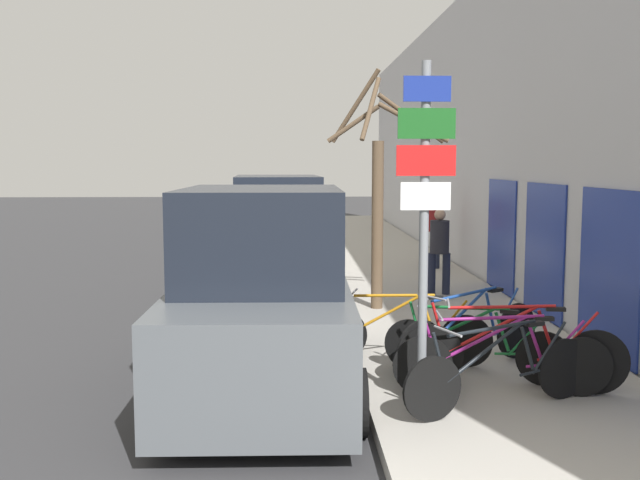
{
  "coord_description": "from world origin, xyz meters",
  "views": [
    {
      "loc": [
        0.22,
        -2.49,
        2.6
      ],
      "look_at": [
        0.61,
        6.74,
        1.59
      ],
      "focal_mm": 40.0,
      "sensor_mm": 36.0,
      "label": 1
    }
  ],
  "objects_px": {
    "bicycle_3": "(474,346)",
    "bicycle_5": "(403,333)",
    "bicycle_0": "(501,373)",
    "pedestrian_near": "(439,245)",
    "bicycle_1": "(502,361)",
    "signpost": "(424,212)",
    "parked_car_1": "(277,243)",
    "bicycle_4": "(471,335)",
    "parked_car_0": "(263,301)",
    "street_tree": "(379,196)",
    "pedestrian_far": "(430,224)",
    "bicycle_2": "(512,354)"
  },
  "relations": [
    {
      "from": "signpost",
      "to": "parked_car_0",
      "type": "xyz_separation_m",
      "value": [
        -1.62,
        1.04,
        -1.07
      ]
    },
    {
      "from": "bicycle_3",
      "to": "parked_car_0",
      "type": "relative_size",
      "value": 0.42
    },
    {
      "from": "signpost",
      "to": "bicycle_3",
      "type": "height_order",
      "value": "signpost"
    },
    {
      "from": "bicycle_2",
      "to": "parked_car_0",
      "type": "distance_m",
      "value": 2.78
    },
    {
      "from": "bicycle_4",
      "to": "pedestrian_far",
      "type": "xyz_separation_m",
      "value": [
        1.09,
        8.06,
        0.63
      ]
    },
    {
      "from": "pedestrian_near",
      "to": "bicycle_5",
      "type": "bearing_deg",
      "value": 73.29
    },
    {
      "from": "bicycle_4",
      "to": "street_tree",
      "type": "height_order",
      "value": "street_tree"
    },
    {
      "from": "signpost",
      "to": "parked_car_1",
      "type": "xyz_separation_m",
      "value": [
        -1.55,
        6.59,
        -1.05
      ]
    },
    {
      "from": "bicycle_1",
      "to": "parked_car_1",
      "type": "height_order",
      "value": "parked_car_1"
    },
    {
      "from": "bicycle_4",
      "to": "parked_car_0",
      "type": "relative_size",
      "value": 0.43
    },
    {
      "from": "bicycle_3",
      "to": "parked_car_0",
      "type": "xyz_separation_m",
      "value": [
        -2.4,
        0.08,
        0.52
      ]
    },
    {
      "from": "parked_car_1",
      "to": "pedestrian_far",
      "type": "height_order",
      "value": "parked_car_1"
    },
    {
      "from": "bicycle_3",
      "to": "bicycle_5",
      "type": "bearing_deg",
      "value": 74.2
    },
    {
      "from": "signpost",
      "to": "bicycle_4",
      "type": "distance_m",
      "value": 2.2
    },
    {
      "from": "bicycle_1",
      "to": "bicycle_5",
      "type": "bearing_deg",
      "value": 37.76
    },
    {
      "from": "parked_car_0",
      "to": "bicycle_4",
      "type": "bearing_deg",
      "value": 7.23
    },
    {
      "from": "bicycle_0",
      "to": "pedestrian_near",
      "type": "bearing_deg",
      "value": -28.07
    },
    {
      "from": "pedestrian_near",
      "to": "pedestrian_far",
      "type": "relative_size",
      "value": 0.89
    },
    {
      "from": "signpost",
      "to": "bicycle_5",
      "type": "distance_m",
      "value": 2.25
    },
    {
      "from": "signpost",
      "to": "bicycle_2",
      "type": "height_order",
      "value": "signpost"
    },
    {
      "from": "bicycle_2",
      "to": "pedestrian_near",
      "type": "height_order",
      "value": "pedestrian_near"
    },
    {
      "from": "bicycle_0",
      "to": "bicycle_4",
      "type": "relative_size",
      "value": 1.06
    },
    {
      "from": "signpost",
      "to": "pedestrian_near",
      "type": "height_order",
      "value": "signpost"
    },
    {
      "from": "bicycle_0",
      "to": "bicycle_5",
      "type": "bearing_deg",
      "value": 1.12
    },
    {
      "from": "parked_car_0",
      "to": "parked_car_1",
      "type": "bearing_deg",
      "value": 90.33
    },
    {
      "from": "bicycle_4",
      "to": "pedestrian_far",
      "type": "height_order",
      "value": "pedestrian_far"
    },
    {
      "from": "bicycle_5",
      "to": "pedestrian_far",
      "type": "bearing_deg",
      "value": 1.94
    },
    {
      "from": "bicycle_5",
      "to": "street_tree",
      "type": "height_order",
      "value": "street_tree"
    },
    {
      "from": "bicycle_0",
      "to": "bicycle_1",
      "type": "xyz_separation_m",
      "value": [
        0.14,
        0.41,
        0.0
      ]
    },
    {
      "from": "bicycle_1",
      "to": "bicycle_5",
      "type": "relative_size",
      "value": 1.1
    },
    {
      "from": "parked_car_0",
      "to": "pedestrian_near",
      "type": "distance_m",
      "value": 5.91
    },
    {
      "from": "parked_car_1",
      "to": "pedestrian_near",
      "type": "relative_size",
      "value": 3.03
    },
    {
      "from": "bicycle_4",
      "to": "street_tree",
      "type": "xyz_separation_m",
      "value": [
        -0.67,
        3.61,
        1.47
      ]
    },
    {
      "from": "street_tree",
      "to": "bicycle_5",
      "type": "bearing_deg",
      "value": -91.79
    },
    {
      "from": "pedestrian_far",
      "to": "bicycle_1",
      "type": "bearing_deg",
      "value": -78.67
    },
    {
      "from": "bicycle_4",
      "to": "parked_car_0",
      "type": "height_order",
      "value": "parked_car_0"
    },
    {
      "from": "bicycle_1",
      "to": "pedestrian_near",
      "type": "xyz_separation_m",
      "value": [
        0.54,
        5.78,
        0.54
      ]
    },
    {
      "from": "pedestrian_near",
      "to": "bicycle_4",
      "type": "bearing_deg",
      "value": 83.04
    },
    {
      "from": "bicycle_1",
      "to": "pedestrian_far",
      "type": "bearing_deg",
      "value": -2.37
    },
    {
      "from": "bicycle_1",
      "to": "street_tree",
      "type": "relative_size",
      "value": 0.58
    },
    {
      "from": "bicycle_3",
      "to": "bicycle_5",
      "type": "xyz_separation_m",
      "value": [
        -0.72,
        0.63,
        0.01
      ]
    },
    {
      "from": "signpost",
      "to": "bicycle_0",
      "type": "height_order",
      "value": "signpost"
    },
    {
      "from": "bicycle_3",
      "to": "bicycle_4",
      "type": "distance_m",
      "value": 0.35
    },
    {
      "from": "bicycle_0",
      "to": "parked_car_1",
      "type": "relative_size",
      "value": 0.43
    },
    {
      "from": "signpost",
      "to": "parked_car_1",
      "type": "distance_m",
      "value": 6.85
    },
    {
      "from": "parked_car_1",
      "to": "signpost",
      "type": "bearing_deg",
      "value": -78.92
    },
    {
      "from": "bicycle_0",
      "to": "parked_car_0",
      "type": "height_order",
      "value": "parked_car_0"
    },
    {
      "from": "street_tree",
      "to": "pedestrian_far",
      "type": "bearing_deg",
      "value": 68.55
    },
    {
      "from": "bicycle_5",
      "to": "bicycle_3",
      "type": "bearing_deg",
      "value": -115.81
    },
    {
      "from": "bicycle_1",
      "to": "parked_car_1",
      "type": "relative_size",
      "value": 0.48
    }
  ]
}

